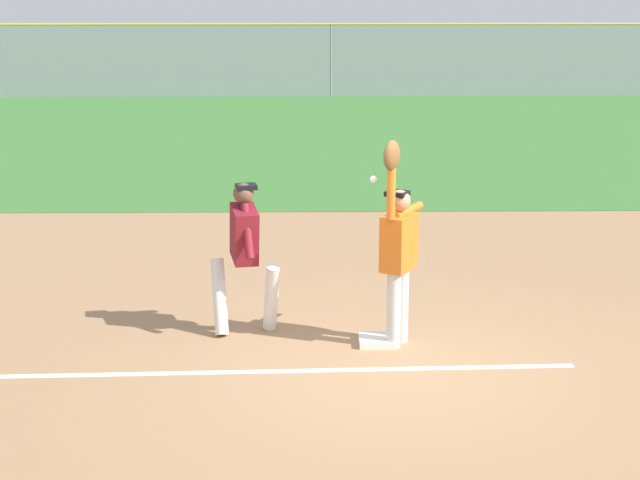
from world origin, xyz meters
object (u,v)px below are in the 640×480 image
first_base (376,340)px  fielder (398,245)px  parked_car_silver (365,65)px  baseball (373,179)px  runner (245,248)px  parked_car_white (548,62)px  parked_car_tan (180,65)px

first_base → fielder: size_ratio=0.17×
parked_car_silver → fielder: bearing=-97.2°
baseball → parked_car_silver: size_ratio=0.02×
baseball → first_base: bearing=63.7°
runner → parked_car_white: size_ratio=0.38×
parked_car_tan → first_base: bearing=-72.8°
baseball → parked_car_tan: size_ratio=0.02×
fielder → parked_car_white: fielder is taller
runner → parked_car_tan: (-3.49, 24.74, -0.32)m
fielder → runner: bearing=16.1°
first_base → fielder: (0.22, -0.03, 1.08)m
runner → parked_car_tan: runner is taller
baseball → parked_car_white: (7.73, 26.04, -1.19)m
fielder → baseball: size_ratio=30.81×
first_base → parked_car_tan: 25.60m
runner → fielder: bearing=-25.6°
fielder → baseball: bearing=49.7°
runner → parked_car_silver: size_ratio=0.38×
first_base → parked_car_silver: size_ratio=0.08×
parked_car_silver → parked_car_white: same height
parked_car_silver → parked_car_white: 6.43m
parked_car_tan → baseball: bearing=-73.0°
first_base → baseball: bearing=-116.3°
fielder → runner: size_ratio=1.33×
fielder → parked_car_silver: bearing=-62.8°
first_base → parked_car_tan: bearing=101.1°
runner → baseball: 1.70m
parked_car_tan → parked_car_white: size_ratio=1.00×
baseball → parked_car_white: size_ratio=0.02×
runner → parked_car_tan: size_ratio=0.38×
first_base → runner: runner is taller
baseball → parked_car_white: 27.19m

